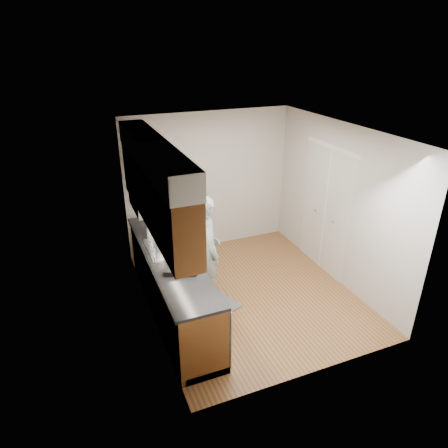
# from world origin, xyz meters

# --- Properties ---
(floor) EXTENTS (3.50, 3.50, 0.00)m
(floor) POSITION_xyz_m (0.00, 0.00, 0.00)
(floor) COLOR olive
(floor) RESTS_ON ground
(ceiling) EXTENTS (3.50, 3.50, 0.00)m
(ceiling) POSITION_xyz_m (0.00, 0.00, 2.50)
(ceiling) COLOR white
(ceiling) RESTS_ON wall_left
(wall_left) EXTENTS (0.02, 3.50, 2.50)m
(wall_left) POSITION_xyz_m (-1.50, 0.00, 1.25)
(wall_left) COLOR #B8B5AD
(wall_left) RESTS_ON floor
(wall_right) EXTENTS (0.02, 3.50, 2.50)m
(wall_right) POSITION_xyz_m (1.50, 0.00, 1.25)
(wall_right) COLOR #B8B5AD
(wall_right) RESTS_ON floor
(wall_back) EXTENTS (3.00, 0.02, 2.50)m
(wall_back) POSITION_xyz_m (0.00, 1.75, 1.25)
(wall_back) COLOR #B8B5AD
(wall_back) RESTS_ON floor
(counter) EXTENTS (0.64, 2.80, 1.30)m
(counter) POSITION_xyz_m (-1.20, -0.00, 0.49)
(counter) COLOR brown
(counter) RESTS_ON floor
(upper_cabinets) EXTENTS (0.47, 2.80, 1.21)m
(upper_cabinets) POSITION_xyz_m (-1.33, 0.05, 1.95)
(upper_cabinets) COLOR brown
(upper_cabinets) RESTS_ON wall_left
(closet_door) EXTENTS (0.02, 1.22, 2.05)m
(closet_door) POSITION_xyz_m (1.49, 0.30, 1.02)
(closet_door) COLOR silver
(closet_door) RESTS_ON wall_right
(floor_mat) EXTENTS (0.84, 1.08, 0.02)m
(floor_mat) POSITION_xyz_m (-0.65, 0.08, 0.01)
(floor_mat) COLOR slate
(floor_mat) RESTS_ON floor
(person) EXTENTS (0.45, 0.67, 1.88)m
(person) POSITION_xyz_m (-0.65, 0.08, 0.96)
(person) COLOR #90AAAF
(person) RESTS_ON floor_mat
(soap_bottle_a) EXTENTS (0.11, 0.11, 0.25)m
(soap_bottle_a) POSITION_xyz_m (-1.34, 0.59, 1.07)
(soap_bottle_a) COLOR silver
(soap_bottle_a) RESTS_ON counter
(soap_bottle_b) EXTENTS (0.12, 0.12, 0.18)m
(soap_bottle_b) POSITION_xyz_m (-1.19, 0.71, 1.03)
(soap_bottle_b) COLOR silver
(soap_bottle_b) RESTS_ON counter
(steel_can) EXTENTS (0.08, 0.08, 0.13)m
(steel_can) POSITION_xyz_m (-1.11, 0.77, 1.00)
(steel_can) COLOR #A5A5AA
(steel_can) RESTS_ON counter
(dish_rack) EXTENTS (0.51, 0.47, 0.06)m
(dish_rack) POSITION_xyz_m (-1.18, -0.43, 0.97)
(dish_rack) COLOR black
(dish_rack) RESTS_ON counter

